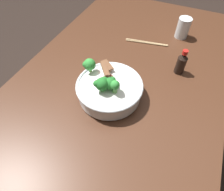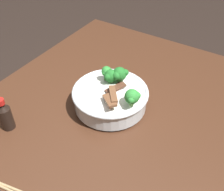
# 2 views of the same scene
# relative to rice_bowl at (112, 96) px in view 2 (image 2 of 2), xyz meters

# --- Properties ---
(dining_table) EXTENTS (1.42, 0.87, 0.77)m
(dining_table) POSITION_rel_rice_bowl_xyz_m (0.18, -0.01, -0.19)
(dining_table) COLOR #472819
(dining_table) RESTS_ON ground
(rice_bowl) EXTENTS (0.26, 0.26, 0.14)m
(rice_bowl) POSITION_rel_rice_bowl_xyz_m (0.00, 0.00, 0.00)
(rice_bowl) COLOR silver
(rice_bowl) RESTS_ON dining_table
(soy_sauce_bottle) EXTENTS (0.04, 0.04, 0.12)m
(soy_sauce_bottle) POSITION_rel_rice_bowl_xyz_m (0.25, -0.23, -0.00)
(soy_sauce_bottle) COLOR black
(soy_sauce_bottle) RESTS_ON dining_table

